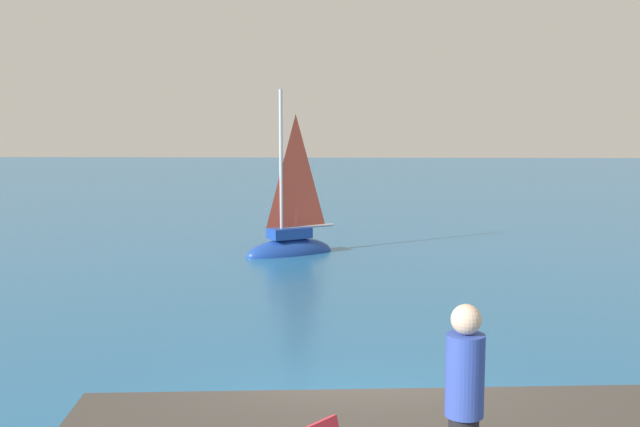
{
  "coord_description": "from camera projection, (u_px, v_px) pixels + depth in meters",
  "views": [
    {
      "loc": [
        -0.04,
        -9.26,
        3.96
      ],
      "look_at": [
        -0.78,
        10.36,
        1.61
      ],
      "focal_mm": 41.92,
      "sensor_mm": 36.0,
      "label": 1
    }
  ],
  "objects": [
    {
      "name": "sailboat_near",
      "position": [
        290.0,
        244.0,
        22.86
      ],
      "size": [
        2.98,
        2.34,
        5.49
      ],
      "rotation": [
        0.0,
        0.0,
        3.69
      ],
      "color": "#193D99",
      "rests_on": "ground"
    },
    {
      "name": "person_standing",
      "position": [
        464.0,
        407.0,
        5.38
      ],
      "size": [
        0.28,
        0.28,
        1.62
      ],
      "rotation": [
        0.0,
        0.0,
        3.3
      ],
      "color": "black",
      "rests_on": "shore_ledge"
    }
  ]
}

